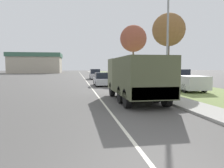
{
  "coord_description": "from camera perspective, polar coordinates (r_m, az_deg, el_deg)",
  "views": [
    {
      "loc": [
        -1.58,
        -3.26,
        2.1
      ],
      "look_at": [
        0.83,
        11.1,
        0.96
      ],
      "focal_mm": 35.0,
      "sensor_mm": 36.0,
      "label": 1
    }
  ],
  "objects": [
    {
      "name": "lamp_post",
      "position": [
        15.91,
        13.71,
        13.68
      ],
      "size": [
        1.69,
        0.24,
        7.75
      ],
      "color": "gray",
      "rests_on": "sidewalk_right"
    },
    {
      "name": "tree_far_right",
      "position": [
        35.35,
        5.6,
        11.71
      ],
      "size": [
        4.2,
        4.2,
        8.67
      ],
      "color": "brown",
      "rests_on": "grass_strip_right"
    },
    {
      "name": "ground_plane",
      "position": [
        43.34,
        -7.42,
        1.65
      ],
      "size": [
        180.0,
        180.0,
        0.0
      ],
      "primitive_type": "plane",
      "color": "#565451"
    },
    {
      "name": "tree_mid_right",
      "position": [
        23.2,
        14.57,
        13.5
      ],
      "size": [
        3.29,
        3.29,
        7.45
      ],
      "color": "#4C3D2D",
      "rests_on": "grass_strip_right"
    },
    {
      "name": "lane_centre_stripe",
      "position": [
        43.34,
        -7.42,
        1.65
      ],
      "size": [
        0.12,
        120.0,
        0.0
      ],
      "color": "silver",
      "rests_on": "ground"
    },
    {
      "name": "car_second_ahead",
      "position": [
        38.1,
        -4.43,
        2.45
      ],
      "size": [
        1.79,
        4.28,
        1.74
      ],
      "color": "#B7BABF",
      "rests_on": "ground"
    },
    {
      "name": "grass_strip_right",
      "position": [
        44.56,
        4.1,
        1.76
      ],
      "size": [
        7.0,
        120.0,
        0.02
      ],
      "color": "olive",
      "rests_on": "ground"
    },
    {
      "name": "car_nearest_ahead",
      "position": [
        24.65,
        -2.43,
        1.12
      ],
      "size": [
        1.85,
        4.15,
        1.47
      ],
      "color": "#B7BABF",
      "rests_on": "ground"
    },
    {
      "name": "military_truck",
      "position": [
        13.47,
        6.21,
        2.05
      ],
      "size": [
        2.42,
        6.93,
        2.68
      ],
      "color": "#606647",
      "rests_on": "ground"
    },
    {
      "name": "sidewalk_right",
      "position": [
        43.73,
        -1.51,
        1.79
      ],
      "size": [
        1.8,
        120.0,
        0.12
      ],
      "color": "#ADAAA3",
      "rests_on": "ground"
    },
    {
      "name": "building_distant",
      "position": [
        81.16,
        -19.15,
        5.18
      ],
      "size": [
        17.34,
        13.29,
        6.82
      ],
      "color": "#B2A893",
      "rests_on": "ground"
    },
    {
      "name": "pickup_truck",
      "position": [
        20.86,
        17.92,
        0.98
      ],
      "size": [
        1.96,
        5.56,
        1.87
      ],
      "color": "silver",
      "rests_on": "grass_strip_right"
    }
  ]
}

